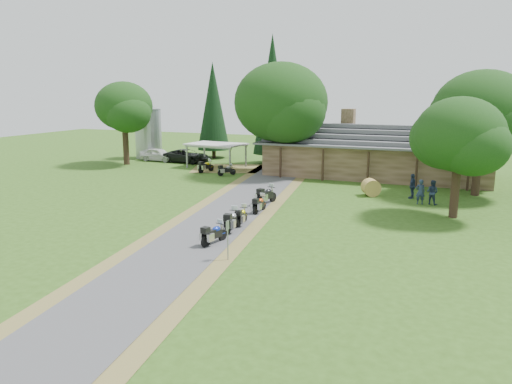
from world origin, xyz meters
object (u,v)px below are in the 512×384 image
at_px(motorcycle_row_d, 260,203).
at_px(hay_bale, 371,187).
at_px(car_white_sedan, 158,153).
at_px(lodge, 377,150).
at_px(motorcycle_carport_a, 206,166).
at_px(silo, 148,131).
at_px(carport, 216,155).
at_px(car_dark_suv, 187,153).
at_px(motorcycle_carport_b, 227,169).
at_px(motorcycle_row_a, 214,233).
at_px(motorcycle_row_b, 232,220).
at_px(motorcycle_row_c, 242,215).
at_px(motorcycle_row_e, 267,194).

bearing_deg(motorcycle_row_d, hay_bale, -35.58).
bearing_deg(car_white_sedan, hay_bale, -110.38).
xyz_separation_m(lodge, motorcycle_carport_a, (-15.88, -4.22, -1.81)).
bearing_deg(silo, car_white_sedan, -37.52).
distance_m(carport, car_dark_suv, 5.02).
bearing_deg(motorcycle_carport_b, motorcycle_row_a, -119.22).
height_order(car_white_sedan, motorcycle_row_b, car_white_sedan).
relative_size(silo, motorcycle_carport_a, 3.36).
relative_size(car_dark_suv, hay_bale, 4.47).
distance_m(motorcycle_carport_a, hay_bale, 17.76).
bearing_deg(motorcycle_row_c, motorcycle_carport_b, 21.66).
xyz_separation_m(carport, car_white_sedan, (-8.24, 1.68, -0.31)).
height_order(motorcycle_row_d, hay_bale, hay_bale).
bearing_deg(motorcycle_row_e, silo, 63.28).
bearing_deg(motorcycle_row_e, motorcycle_row_a, -163.07).
relative_size(motorcycle_row_e, motorcycle_carport_b, 1.22).
relative_size(motorcycle_row_d, motorcycle_carport_b, 1.04).
distance_m(lodge, carport, 16.41).
distance_m(motorcycle_row_d, motorcycle_carport_a, 17.26).
relative_size(carport, car_dark_suv, 1.00).
relative_size(motorcycle_row_b, motorcycle_row_d, 1.13).
relative_size(motorcycle_carport_a, hay_bale, 1.45).
height_order(car_white_sedan, motorcycle_row_a, car_white_sedan).
relative_size(motorcycle_carport_b, hay_bale, 1.29).
relative_size(lodge, silo, 3.40).
xyz_separation_m(carport, motorcycle_row_b, (11.60, -21.33, -0.59)).
bearing_deg(carport, lodge, 9.06).
bearing_deg(motorcycle_row_d, motorcycle_row_a, -176.35).
xyz_separation_m(motorcycle_row_e, hay_bale, (6.41, 5.63, -0.05)).
distance_m(silo, car_dark_suv, 6.74).
xyz_separation_m(motorcycle_row_a, hay_bale, (5.63, 15.49, 0.04)).
xyz_separation_m(motorcycle_carport_a, motorcycle_carport_b, (2.72, -0.97, -0.07)).
distance_m(motorcycle_row_e, motorcycle_carport_a, 15.15).
xyz_separation_m(motorcycle_row_b, motorcycle_carport_a, (-11.15, 18.09, -0.03)).
xyz_separation_m(motorcycle_row_d, motorcycle_carport_b, (-8.26, 12.35, -0.02)).
bearing_deg(motorcycle_carport_a, motorcycle_row_b, -133.71).
bearing_deg(hay_bale, car_dark_suv, 154.85).
distance_m(car_white_sedan, motorcycle_carport_a, 9.99).
bearing_deg(motorcycle_row_a, motorcycle_carport_b, 35.86).
xyz_separation_m(lodge, car_white_sedan, (-24.57, 0.70, -1.51)).
xyz_separation_m(motorcycle_row_a, motorcycle_row_d, (-0.35, 7.40, -0.02)).
bearing_deg(carport, motorcycle_row_c, -54.10).
bearing_deg(motorcycle_row_a, motorcycle_carport_a, 40.98).
bearing_deg(lodge, motorcycle_row_c, -102.84).
height_order(car_white_sedan, motorcycle_row_d, car_white_sedan).
xyz_separation_m(car_white_sedan, car_dark_suv, (3.59, 0.22, 0.17)).
bearing_deg(motorcycle_carport_a, motorcycle_row_a, -136.68).
bearing_deg(motorcycle_carport_b, motorcycle_row_e, -104.39).
height_order(motorcycle_row_a, motorcycle_row_e, motorcycle_row_e).
xyz_separation_m(silo, motorcycle_row_d, (22.26, -20.23, -2.55)).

